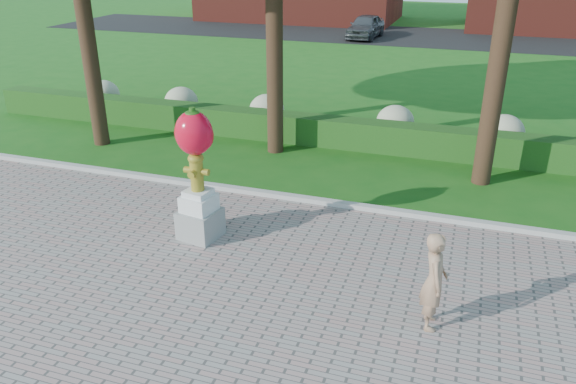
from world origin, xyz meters
name	(u,v)px	position (x,y,z in m)	size (l,w,h in m)	color
ground	(268,273)	(0.00, 0.00, 0.00)	(100.00, 100.00, 0.00)	#195715
curb	(314,201)	(0.00, 3.00, 0.07)	(40.00, 0.18, 0.15)	#ADADA5
lawn_hedge	(354,134)	(0.00, 7.00, 0.40)	(24.00, 0.70, 0.80)	#154A16
hydrangea_row	(380,121)	(0.57, 8.00, 0.55)	(20.10, 1.10, 0.99)	#A3AC84
street	(428,37)	(0.00, 28.00, 0.01)	(50.00, 8.00, 0.02)	black
hydrant_sculpture	(197,171)	(-1.69, 0.78, 1.43)	(0.82, 0.82, 2.63)	gray
woman	(434,281)	(2.87, -0.63, 0.82)	(0.57, 0.37, 1.57)	#A47D5E
parked_car	(366,26)	(-3.57, 26.34, 0.71)	(1.62, 4.02, 1.37)	#3F4347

